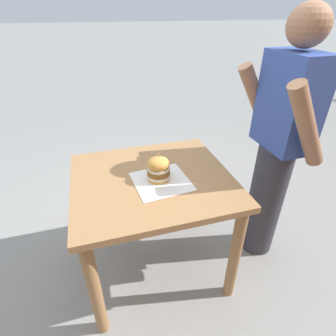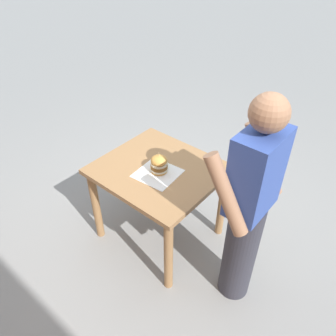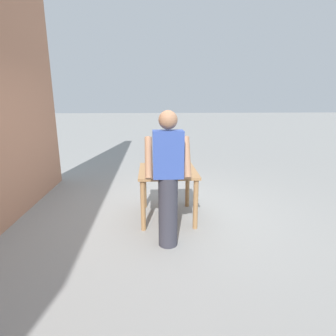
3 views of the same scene
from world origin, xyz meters
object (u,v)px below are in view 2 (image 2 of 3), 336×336
patio_table (159,181)px  diner_across_table (248,208)px  sandwich (159,164)px  pickle_spear (166,164)px

patio_table → diner_across_table: (0.05, 0.82, 0.25)m
sandwich → pickle_spear: bearing=-174.9°
pickle_spear → diner_across_table: 0.81m
patio_table → diner_across_table: diner_across_table is taller
patio_table → pickle_spear: 0.17m
patio_table → pickle_spear: bearing=157.8°
sandwich → pickle_spear: sandwich is taller
sandwich → diner_across_table: bearing=88.7°
pickle_spear → sandwich: bearing=5.1°
patio_table → sandwich: (0.03, 0.03, 0.21)m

